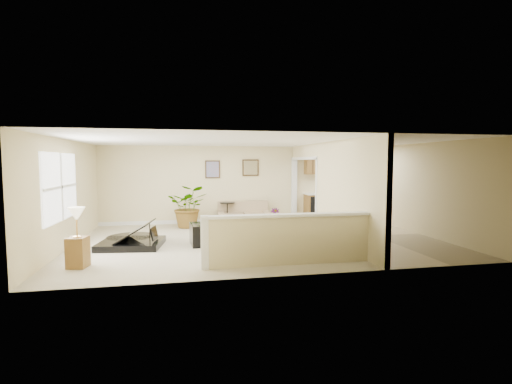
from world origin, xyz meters
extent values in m
plane|color=#B9B090|center=(0.00, 0.00, 0.00)|extent=(9.00, 9.00, 0.00)
cube|color=beige|center=(0.00, 3.00, 1.25)|extent=(9.00, 0.04, 2.50)
cube|color=beige|center=(0.00, -3.00, 1.25)|extent=(9.00, 0.04, 2.50)
cube|color=beige|center=(-4.50, 0.00, 1.25)|extent=(0.04, 6.00, 2.50)
cube|color=beige|center=(4.50, 0.00, 1.25)|extent=(0.04, 6.00, 2.50)
cube|color=white|center=(0.00, 0.00, 2.50)|extent=(9.00, 6.00, 0.04)
cube|color=tan|center=(3.15, 0.00, 0.00)|extent=(2.70, 6.00, 0.01)
cube|color=beige|center=(1.80, -1.20, 1.25)|extent=(0.12, 3.60, 2.50)
cube|color=beige|center=(1.80, 1.77, 2.30)|extent=(0.12, 2.35, 0.40)
cube|color=beige|center=(0.15, -2.30, 0.47)|extent=(3.30, 0.12, 0.95)
cube|color=silver|center=(0.15, -2.30, 0.96)|extent=(3.40, 0.22, 0.05)
cube|color=silver|center=(-1.50, -2.30, 0.50)|extent=(0.14, 0.14, 1.00)
cube|color=white|center=(-4.49, -0.50, 1.45)|extent=(0.05, 2.15, 1.45)
cube|color=#3B2A15|center=(-0.95, 2.98, 1.75)|extent=(0.48, 0.03, 0.58)
cube|color=#8B5878|center=(-0.95, 2.96, 1.75)|extent=(0.40, 0.01, 0.50)
cube|color=#3B2A15|center=(0.30, 2.98, 1.80)|extent=(0.55, 0.03, 0.55)
cube|color=silver|center=(0.30, 2.96, 1.80)|extent=(0.46, 0.01, 0.46)
cube|color=brown|center=(3.30, 2.70, 0.45)|extent=(2.30, 0.60, 0.90)
cube|color=white|center=(3.30, 2.70, 0.92)|extent=(2.36, 0.65, 0.04)
cube|color=black|center=(2.50, 2.69, 0.43)|extent=(0.60, 0.60, 0.84)
cube|color=brown|center=(3.30, 2.82, 1.95)|extent=(2.30, 0.35, 0.75)
cube|color=black|center=(-3.10, -0.14, 0.74)|extent=(1.54, 1.37, 0.29)
cylinder|color=black|center=(-3.24, 0.39, 0.74)|extent=(1.19, 1.19, 0.29)
cube|color=white|center=(-2.27, -0.14, 0.70)|extent=(0.33, 0.98, 0.02)
cube|color=black|center=(-3.19, -0.04, 1.00)|extent=(1.23, 1.24, 0.65)
cube|color=black|center=(-1.53, -0.24, 0.25)|extent=(0.45, 0.79, 0.51)
cube|color=tan|center=(-0.01, 2.49, 0.23)|extent=(1.71, 1.05, 0.46)
cube|color=tan|center=(-0.01, 2.84, 0.70)|extent=(1.66, 0.33, 0.48)
cube|color=tan|center=(-0.73, 2.49, 0.55)|extent=(0.26, 0.94, 0.18)
cube|color=tan|center=(0.71, 2.49, 0.55)|extent=(0.26, 0.94, 0.18)
cylinder|color=black|center=(-0.52, 2.65, 0.01)|extent=(0.35, 0.35, 0.03)
cylinder|color=black|center=(-0.52, 2.65, 0.35)|extent=(0.03, 0.03, 0.67)
cylinder|color=black|center=(-0.52, 2.65, 0.68)|extent=(0.48, 0.48, 0.03)
cylinder|color=black|center=(-1.74, 2.23, 0.13)|extent=(0.37, 0.37, 0.26)
imported|color=#164A1D|center=(-1.74, 2.23, 0.65)|extent=(1.33, 1.21, 1.29)
cylinder|color=black|center=(0.93, 2.15, 0.10)|extent=(0.28, 0.28, 0.19)
imported|color=#164A1D|center=(0.93, 2.15, 0.27)|extent=(0.36, 0.36, 0.53)
cube|color=brown|center=(-3.84, -1.74, 0.29)|extent=(0.39, 0.39, 0.58)
cylinder|color=gold|center=(-3.84, -1.74, 0.59)|extent=(0.15, 0.15, 0.02)
cylinder|color=gold|center=(-3.84, -1.74, 0.78)|extent=(0.03, 0.03, 0.38)
cone|color=#FFF4D0|center=(-3.84, -1.74, 1.02)|extent=(0.31, 0.31, 0.25)
camera|label=1|loc=(-1.85, -9.11, 1.98)|focal=26.00mm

